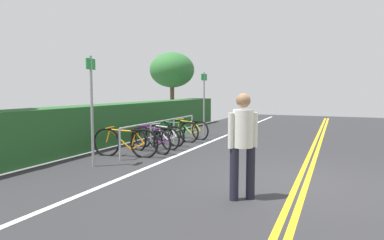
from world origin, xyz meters
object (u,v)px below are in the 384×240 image
Objects in this scene: bicycle_5 at (189,129)px; sign_post_near at (92,101)px; bike_rack at (163,127)px; bicycle_3 at (164,135)px; bicycle_0 at (125,142)px; bicycle_1 at (150,141)px; pedestrian at (243,139)px; sign_post_far at (204,98)px; bicycle_2 at (156,137)px; bicycle_4 at (175,131)px; tree_mid at (172,70)px.

sign_post_near is (-4.86, 0.22, 1.14)m from bicycle_5.
bike_rack is 0.41m from bicycle_3.
bike_rack is at bearing 178.32° from bicycle_5.
bicycle_0 is 1.14× the size of bicycle_1.
sign_post_far is at bearing 25.80° from pedestrian.
bicycle_2 is at bearing -3.17° from sign_post_near.
bicycle_5 is at bearing -11.16° from bicycle_4.
bicycle_4 is at bearing 3.05° from bicycle_2.
sign_post_near reaches higher than bicycle_5.
sign_post_near reaches higher than bicycle_1.
bicycle_1 is at bearing 177.77° from sign_post_far.
bicycle_3 is at bearing -155.52° from tree_mid.
pedestrian is 3.84m from sign_post_near.
pedestrian is (-5.80, -3.47, 0.63)m from bicycle_5.
pedestrian is at bearing -131.13° from bicycle_1.
bicycle_0 is at bearing 179.05° from bicycle_4.
sign_post_far is (2.46, -0.38, 1.11)m from bicycle_3.
bicycle_2 is 2.89m from sign_post_near.
bicycle_5 is 0.99× the size of pedestrian.
bicycle_1 is at bearing -19.12° from bicycle_0.
bicycle_4 is 1.04× the size of pedestrian.
bicycle_5 is at bearing 166.46° from sign_post_far.
sign_post_near is 1.04× the size of sign_post_far.
bicycle_0 is 4.68m from sign_post_far.
pedestrian reaches higher than bicycle_0.
bicycle_3 is at bearing 171.19° from sign_post_far.
bike_rack is 2.69× the size of bicycle_2.
sign_post_far is at bearing -5.28° from bicycle_0.
sign_post_near is (-2.02, 0.30, 1.15)m from bicycle_1.
bike_rack is 2.85× the size of bicycle_3.
bicycle_0 is 1.42m from bicycle_2.
bicycle_1 is at bearing -169.70° from bicycle_3.
bicycle_5 reaches higher than bicycle_1.
bicycle_0 is at bearing 175.01° from bicycle_2.
bicycle_4 is 6.23m from pedestrian.
bicycle_1 is at bearing -157.68° from tree_mid.
bicycle_2 is at bearing 178.06° from bicycle_5.
tree_mid reaches higher than bicycle_5.
bicycle_2 is at bearing -156.95° from tree_mid.
bicycle_4 is at bearing 5.32° from bike_rack.
tree_mid is at bearing 22.32° from bicycle_1.
bicycle_5 is 1.44m from sign_post_far.
bicycle_1 is 1.31m from bicycle_3.
bicycle_5 is (2.83, 0.08, 0.01)m from bicycle_1.
bicycle_2 is 1.44m from bicycle_4.
bike_rack is 2.88× the size of bicycle_1.
bicycle_3 is 0.92× the size of bicycle_4.
bicycle_1 is 2.84m from bicycle_5.
bicycle_0 is 1.04× the size of bicycle_4.
bicycle_2 reaches higher than bicycle_1.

